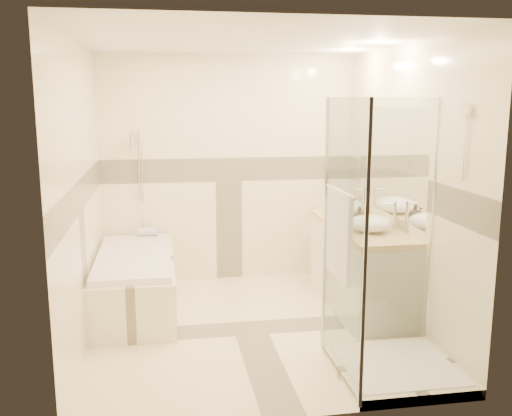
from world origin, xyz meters
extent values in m
cube|color=#F2E5C0|center=(0.00, 0.00, -0.01)|extent=(2.80, 3.00, 0.01)
cube|color=white|center=(0.00, 0.00, 2.50)|extent=(2.80, 3.00, 0.01)
cube|color=#F7EAC5|center=(0.00, 1.50, 1.25)|extent=(2.80, 0.01, 2.50)
cube|color=#F7EAC5|center=(0.00, -1.50, 1.25)|extent=(2.80, 0.01, 2.50)
cube|color=#F7EAC5|center=(-1.40, 0.00, 1.25)|extent=(0.01, 3.00, 2.50)
cube|color=#F7EAC5|center=(1.40, 0.00, 1.25)|extent=(0.01, 3.00, 2.50)
cube|color=white|center=(1.39, 0.30, 1.45)|extent=(0.01, 1.60, 1.00)
cylinder|color=silver|center=(-0.97, 1.47, 1.35)|extent=(0.02, 0.02, 0.70)
cube|color=#F7EAC5|center=(-1.02, 0.65, 0.25)|extent=(0.75, 1.70, 0.50)
cube|color=white|center=(-1.02, 0.65, 0.53)|extent=(0.69, 1.60, 0.06)
ellipsoid|color=white|center=(-1.02, 0.65, 0.48)|extent=(0.56, 1.40, 0.16)
cube|color=white|center=(1.12, 0.30, 0.40)|extent=(0.55, 1.60, 0.80)
cylinder|color=silver|center=(0.83, -0.10, 0.55)|extent=(0.01, 0.24, 0.01)
cylinder|color=silver|center=(0.83, 0.70, 0.55)|extent=(0.01, 0.24, 0.01)
cube|color=#EAC97C|center=(1.12, 0.30, 0.83)|extent=(0.57, 1.62, 0.05)
cube|color=#F7EAC5|center=(0.95, -1.05, 0.04)|extent=(0.90, 0.90, 0.08)
cube|color=white|center=(0.95, -1.05, 0.09)|extent=(0.80, 0.80, 0.01)
cube|color=white|center=(0.51, -1.05, 1.04)|extent=(0.01, 0.90, 2.00)
cube|color=white|center=(0.95, -0.61, 1.04)|extent=(0.90, 0.01, 2.00)
cylinder|color=silver|center=(0.50, -1.50, 1.04)|extent=(0.03, 0.03, 2.00)
cylinder|color=silver|center=(0.50, -0.60, 1.04)|extent=(0.03, 0.03, 2.00)
cylinder|color=silver|center=(1.40, -0.60, 1.04)|extent=(0.03, 0.03, 2.00)
cylinder|color=silver|center=(1.36, -1.05, 1.95)|extent=(0.03, 0.10, 0.10)
cylinder|color=silver|center=(0.47, -1.05, 1.40)|extent=(0.02, 0.60, 0.02)
cube|color=silver|center=(0.47, -1.05, 1.10)|extent=(0.04, 0.48, 0.62)
ellipsoid|color=white|center=(1.10, 0.79, 0.93)|extent=(0.42, 0.42, 0.17)
ellipsoid|color=white|center=(1.10, 0.00, 0.93)|extent=(0.38, 0.38, 0.15)
cylinder|color=silver|center=(1.33, 0.79, 0.98)|extent=(0.03, 0.03, 0.27)
cylinder|color=silver|center=(1.28, 0.79, 1.10)|extent=(0.10, 0.02, 0.02)
cylinder|color=silver|center=(1.33, 0.00, 0.98)|extent=(0.03, 0.03, 0.26)
cylinder|color=silver|center=(1.28, 0.00, 1.10)|extent=(0.09, 0.02, 0.02)
imported|color=black|center=(1.10, 0.20, 0.93)|extent=(0.10, 0.10, 0.16)
imported|color=black|center=(1.10, 0.30, 0.94)|extent=(0.17, 0.17, 0.17)
cube|color=silver|center=(1.10, 1.02, 0.89)|extent=(0.21, 0.29, 0.08)
cylinder|color=silver|center=(-0.90, 1.38, 0.61)|extent=(0.21, 0.09, 0.09)
camera|label=1|loc=(-0.74, -4.77, 2.03)|focal=40.00mm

